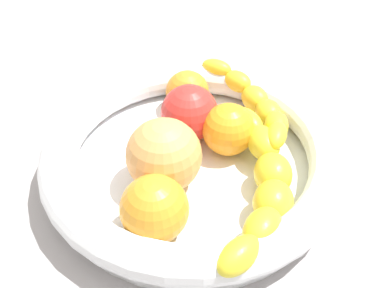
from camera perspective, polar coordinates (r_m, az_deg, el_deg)
kitchen_counter at (r=53.20cm, az=-0.00°, el=-5.00°), size 120.00×120.00×3.00cm
fruit_bowl at (r=50.14cm, az=-0.00°, el=-1.57°), size 32.97×32.97×5.51cm
banana_draped_left at (r=55.68cm, az=8.07°, el=5.14°), size 9.80×18.60×4.37cm
banana_draped_right at (r=45.65cm, az=8.98°, el=-5.02°), size 9.83×23.26×4.18cm
orange_front at (r=57.09cm, az=-0.45°, el=6.57°), size 5.47×5.47×5.47cm
orange_mid_left at (r=50.97cm, az=4.62°, el=1.86°), size 6.00×6.00×6.00cm
orange_mid_right at (r=42.28cm, az=-4.75°, el=-8.16°), size 6.53×6.53×6.53cm
peach_blush at (r=46.26cm, az=-3.56°, el=-1.46°), size 7.88×7.88×7.88cm
tomato_red at (r=52.58cm, az=-0.82°, el=3.92°), size 6.70×6.70×6.70cm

